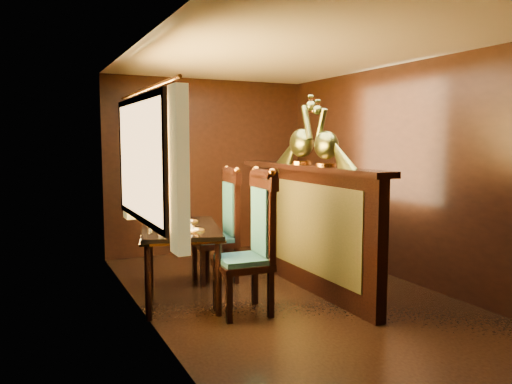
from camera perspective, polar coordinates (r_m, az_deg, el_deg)
ground at (r=5.30m, az=4.24°, el=-11.98°), size 5.00×5.00×0.00m
room_shell at (r=5.01m, az=3.43°, el=5.40°), size 3.04×5.04×2.52m
partition at (r=5.54m, az=5.63°, el=-3.60°), size 0.26×2.70×1.36m
dining_table at (r=5.15m, az=-8.66°, el=-4.69°), size 1.07×1.43×0.96m
chair_left at (r=4.71m, az=-0.08°, el=-5.22°), size 0.53×0.55×1.38m
chair_right at (r=5.79m, az=-3.56°, el=-3.37°), size 0.52×0.54×1.33m
peacock_left at (r=5.14m, az=8.06°, el=6.74°), size 0.22×0.58×0.69m
peacock_right at (r=5.55m, az=5.23°, el=7.02°), size 0.24×0.63×0.75m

